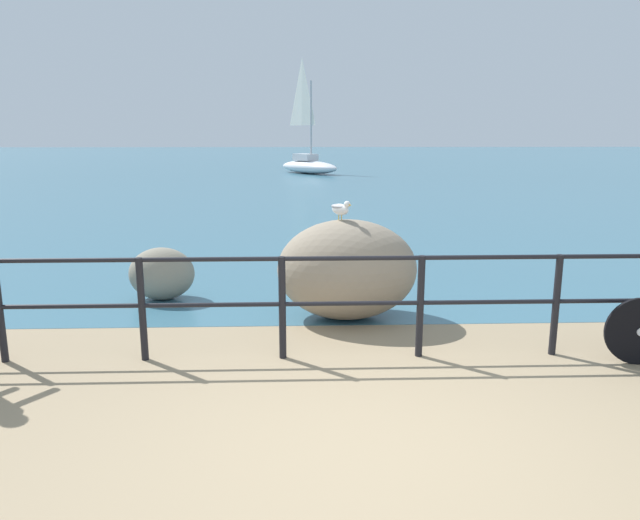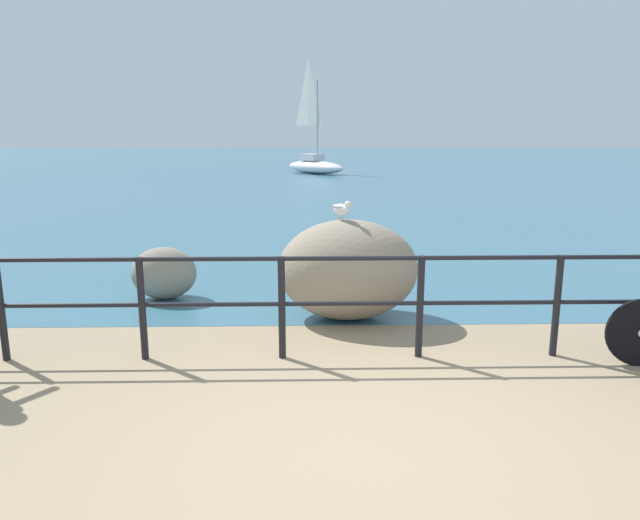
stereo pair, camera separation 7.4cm
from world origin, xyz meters
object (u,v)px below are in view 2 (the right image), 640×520
(breakwater_boulder_left, at_px, (164,273))
(seagull, at_px, (341,208))
(breakwater_boulder_main, at_px, (348,270))
(sailboat, at_px, (314,161))

(breakwater_boulder_left, relative_size, seagull, 2.76)
(breakwater_boulder_left, bearing_deg, seagull, -21.66)
(breakwater_boulder_main, distance_m, seagull, 0.74)
(breakwater_boulder_main, xyz_separation_m, sailboat, (-0.05, 25.75, 0.11))
(breakwater_boulder_main, height_order, seagull, seagull)
(breakwater_boulder_main, bearing_deg, seagull, -162.20)
(sailboat, bearing_deg, breakwater_boulder_left, -43.64)
(breakwater_boulder_main, distance_m, sailboat, 25.75)
(seagull, bearing_deg, breakwater_boulder_main, 70.77)
(breakwater_boulder_left, bearing_deg, breakwater_boulder_main, -20.38)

